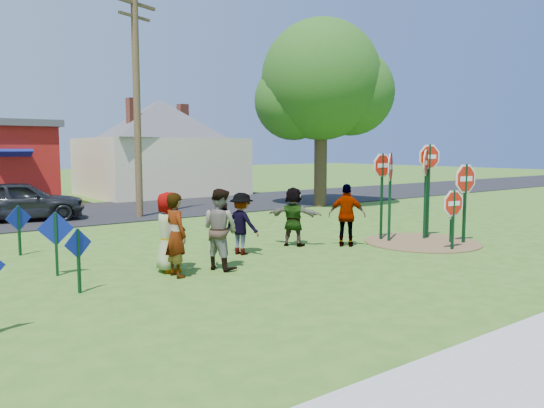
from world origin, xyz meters
The scene contains 23 objects.
ground centered at (0.00, 0.00, 0.00)m, with size 120.00×120.00×0.00m, color #32601B.
road centered at (0.00, 11.50, 0.02)m, with size 120.00×7.50×0.04m, color black.
dirt_patch centered at (4.50, -1.00, 0.01)m, with size 3.20×3.20×0.03m, color brown.
cream_house centered at (5.50, 18.00, 2.92)m, with size 9.40×9.40×6.50m.
stop_sign_a centered at (4.21, -2.16, 1.12)m, with size 0.94×0.14×1.70m.
stop_sign_b centered at (3.90, 0.00, 1.91)m, with size 0.94×0.06×2.63m.
stop_sign_c centered at (5.17, -0.66, 2.05)m, with size 0.96×0.27×2.89m.
stop_sign_d centered at (5.00, -0.69, 2.00)m, with size 0.96×0.49×2.76m.
stop_sign_e centered at (5.08, -1.51, 0.97)m, with size 0.87×0.51×1.54m.
stop_sign_f centered at (5.32, -1.76, 1.66)m, with size 1.10×0.12×2.36m.
stop_sign_g centered at (3.87, -0.33, 1.86)m, with size 0.93×0.60×2.67m.
blue_diamond_b centered at (-4.83, -0.49, 0.75)m, with size 0.54×0.19×1.20m.
blue_diamond_c centered at (-4.78, 1.15, 0.83)m, with size 0.69×0.23×1.35m.
blue_diamond_d centered at (-4.93, 3.88, 0.77)m, with size 0.63×0.18×1.25m.
person_a centered at (-2.76, 0.09, 0.86)m, with size 0.84×0.55×1.72m, color #414888.
person_b centered at (-2.83, -0.43, 0.87)m, with size 0.63×0.42×1.74m, color #287A66.
person_c centered at (-1.75, -0.37, 0.89)m, with size 0.86×0.67×1.78m, color brown.
person_d centered at (-0.46, 0.70, 0.77)m, with size 1.00×0.57×1.55m, color #37363B.
person_e centered at (2.40, -0.12, 0.85)m, with size 0.99×0.41×1.70m, color #4D2A57.
person_f centered at (1.31, 0.82, 0.80)m, with size 1.49×0.47×1.61m, color #1E5135.
suv centered at (-3.52, 10.43, 0.77)m, with size 1.72×4.28×1.46m, color #2B2C30.
utility_pole centered at (0.36, 8.97, 4.49)m, with size 1.98×0.88×8.54m.
leafy_tree centered at (8.70, 7.75, 5.41)m, with size 5.91×5.39×8.40m.
Camera 1 is at (-7.72, -10.19, 2.64)m, focal length 35.00 mm.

